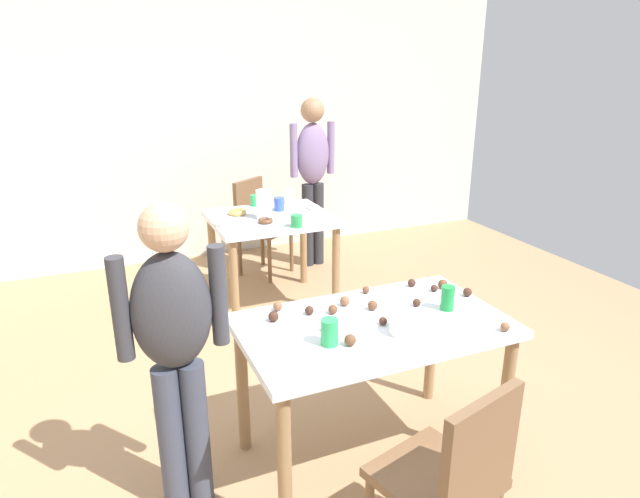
{
  "coord_description": "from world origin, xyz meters",
  "views": [
    {
      "loc": [
        -1.12,
        -2.21,
        1.93
      ],
      "look_at": [
        0.04,
        0.48,
        0.9
      ],
      "focal_mm": 31.1,
      "sensor_mm": 36.0,
      "label": 1
    }
  ],
  "objects_px": {
    "dining_table_far": "(271,230)",
    "person_adult_far": "(313,168)",
    "chair_near_table": "(453,475)",
    "soda_can": "(448,298)",
    "person_girl_near": "(175,340)",
    "mixing_bowl": "(409,325)",
    "dining_table_near": "(373,341)",
    "pitcher_far": "(264,204)",
    "chair_far_table": "(258,221)"
  },
  "relations": [
    {
      "from": "dining_table_far",
      "to": "person_adult_far",
      "type": "xyz_separation_m",
      "value": [
        0.66,
        0.73,
        0.32
      ]
    },
    {
      "from": "chair_near_table",
      "to": "soda_can",
      "type": "height_order",
      "value": "soda_can"
    },
    {
      "from": "person_girl_near",
      "to": "mixing_bowl",
      "type": "bearing_deg",
      "value": -10.47
    },
    {
      "from": "dining_table_far",
      "to": "person_girl_near",
      "type": "xyz_separation_m",
      "value": [
        -1.04,
        -1.88,
        0.2
      ]
    },
    {
      "from": "soda_can",
      "to": "person_adult_far",
      "type": "bearing_deg",
      "value": 81.42
    },
    {
      "from": "dining_table_near",
      "to": "person_adult_far",
      "type": "relative_size",
      "value": 0.79
    },
    {
      "from": "chair_near_table",
      "to": "person_adult_far",
      "type": "xyz_separation_m",
      "value": [
        0.87,
        3.39,
        0.45
      ]
    },
    {
      "from": "dining_table_far",
      "to": "pitcher_far",
      "type": "distance_m",
      "value": 0.24
    },
    {
      "from": "dining_table_near",
      "to": "person_adult_far",
      "type": "xyz_separation_m",
      "value": [
        0.8,
        2.65,
        0.3
      ]
    },
    {
      "from": "dining_table_near",
      "to": "mixing_bowl",
      "type": "height_order",
      "value": "mixing_bowl"
    },
    {
      "from": "dining_table_near",
      "to": "chair_near_table",
      "type": "distance_m",
      "value": 0.76
    },
    {
      "from": "chair_far_table",
      "to": "chair_near_table",
      "type": "bearing_deg",
      "value": -95.55
    },
    {
      "from": "mixing_bowl",
      "to": "soda_can",
      "type": "xyz_separation_m",
      "value": [
        0.3,
        0.13,
        0.02
      ]
    },
    {
      "from": "mixing_bowl",
      "to": "pitcher_far",
      "type": "bearing_deg",
      "value": 90.68
    },
    {
      "from": "person_adult_far",
      "to": "dining_table_far",
      "type": "bearing_deg",
      "value": -131.9
    },
    {
      "from": "chair_far_table",
      "to": "mixing_bowl",
      "type": "height_order",
      "value": "chair_far_table"
    },
    {
      "from": "chair_near_table",
      "to": "soda_can",
      "type": "relative_size",
      "value": 7.13
    },
    {
      "from": "chair_far_table",
      "to": "mixing_bowl",
      "type": "relative_size",
      "value": 5.02
    },
    {
      "from": "person_girl_near",
      "to": "pitcher_far",
      "type": "relative_size",
      "value": 6.36
    },
    {
      "from": "chair_near_table",
      "to": "dining_table_far",
      "type": "bearing_deg",
      "value": 85.43
    },
    {
      "from": "chair_near_table",
      "to": "mixing_bowl",
      "type": "distance_m",
      "value": 0.68
    },
    {
      "from": "person_girl_near",
      "to": "soda_can",
      "type": "xyz_separation_m",
      "value": [
        1.3,
        -0.06,
        -0.03
      ]
    },
    {
      "from": "dining_table_far",
      "to": "person_adult_far",
      "type": "relative_size",
      "value": 0.59
    },
    {
      "from": "chair_far_table",
      "to": "person_girl_near",
      "type": "distance_m",
      "value": 2.89
    },
    {
      "from": "dining_table_near",
      "to": "chair_far_table",
      "type": "bearing_deg",
      "value": 84.46
    },
    {
      "from": "person_girl_near",
      "to": "soda_can",
      "type": "height_order",
      "value": "person_girl_near"
    },
    {
      "from": "dining_table_far",
      "to": "person_adult_far",
      "type": "bearing_deg",
      "value": 48.1
    },
    {
      "from": "dining_table_near",
      "to": "person_girl_near",
      "type": "bearing_deg",
      "value": 177.8
    },
    {
      "from": "chair_far_table",
      "to": "person_girl_near",
      "type": "bearing_deg",
      "value": -113.88
    },
    {
      "from": "dining_table_near",
      "to": "dining_table_far",
      "type": "bearing_deg",
      "value": 85.82
    },
    {
      "from": "pitcher_far",
      "to": "person_girl_near",
      "type": "bearing_deg",
      "value": -117.97
    },
    {
      "from": "person_girl_near",
      "to": "person_adult_far",
      "type": "distance_m",
      "value": 3.12
    },
    {
      "from": "dining_table_near",
      "to": "soda_can",
      "type": "relative_size",
      "value": 10.22
    },
    {
      "from": "person_girl_near",
      "to": "mixing_bowl",
      "type": "height_order",
      "value": "person_girl_near"
    },
    {
      "from": "dining_table_near",
      "to": "person_girl_near",
      "type": "distance_m",
      "value": 0.92
    },
    {
      "from": "chair_near_table",
      "to": "dining_table_near",
      "type": "bearing_deg",
      "value": 84.42
    },
    {
      "from": "dining_table_near",
      "to": "person_girl_near",
      "type": "height_order",
      "value": "person_girl_near"
    },
    {
      "from": "person_adult_far",
      "to": "mixing_bowl",
      "type": "bearing_deg",
      "value": -104.1
    },
    {
      "from": "chair_far_table",
      "to": "pitcher_far",
      "type": "bearing_deg",
      "value": -103.34
    },
    {
      "from": "person_girl_near",
      "to": "soda_can",
      "type": "bearing_deg",
      "value": -2.43
    },
    {
      "from": "dining_table_near",
      "to": "person_adult_far",
      "type": "distance_m",
      "value": 2.78
    },
    {
      "from": "dining_table_near",
      "to": "pitcher_far",
      "type": "xyz_separation_m",
      "value": [
        0.07,
        1.87,
        0.21
      ]
    },
    {
      "from": "dining_table_near",
      "to": "chair_far_table",
      "type": "height_order",
      "value": "chair_far_table"
    },
    {
      "from": "chair_far_table",
      "to": "pitcher_far",
      "type": "height_order",
      "value": "pitcher_far"
    },
    {
      "from": "mixing_bowl",
      "to": "person_adult_far",
      "type": "bearing_deg",
      "value": 75.9
    },
    {
      "from": "chair_near_table",
      "to": "person_girl_near",
      "type": "xyz_separation_m",
      "value": [
        -0.83,
        0.78,
        0.34
      ]
    },
    {
      "from": "dining_table_far",
      "to": "pitcher_far",
      "type": "height_order",
      "value": "pitcher_far"
    },
    {
      "from": "person_girl_near",
      "to": "chair_far_table",
      "type": "bearing_deg",
      "value": 66.12
    },
    {
      "from": "chair_near_table",
      "to": "person_girl_near",
      "type": "relative_size",
      "value": 0.62
    },
    {
      "from": "dining_table_near",
      "to": "chair_near_table",
      "type": "bearing_deg",
      "value": -95.58
    }
  ]
}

